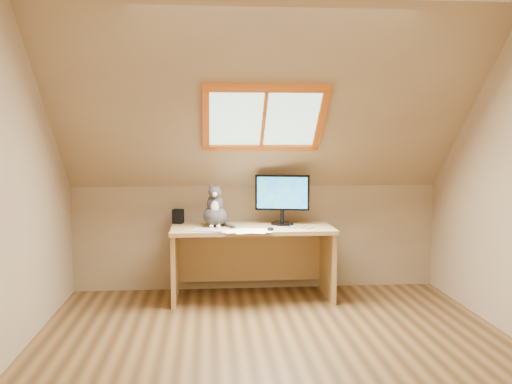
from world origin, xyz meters
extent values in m
plane|color=brown|center=(0.00, 0.00, 0.00)|extent=(3.50, 3.50, 0.00)
cube|color=tan|center=(0.00, -1.75, 1.20)|extent=(3.50, 0.02, 2.40)
cube|color=tan|center=(-1.75, 0.00, 1.20)|extent=(0.02, 3.50, 2.40)
cube|color=tan|center=(0.00, 1.75, 0.50)|extent=(3.50, 0.02, 1.00)
cube|color=tan|center=(0.00, 0.97, 1.70)|extent=(3.50, 1.56, 1.41)
cube|color=#B2E0CC|center=(0.00, 1.05, 1.63)|extent=(0.90, 0.53, 0.48)
cube|color=orange|center=(0.00, 1.05, 1.63)|extent=(1.02, 0.64, 0.59)
cube|color=tan|center=(-0.07, 1.38, 0.64)|extent=(1.45, 0.64, 0.04)
cube|color=tan|center=(-0.77, 1.38, 0.31)|extent=(0.04, 0.57, 0.63)
cube|color=tan|center=(0.62, 1.38, 0.31)|extent=(0.04, 0.57, 0.63)
cube|color=tan|center=(-0.07, 1.67, 0.31)|extent=(1.35, 0.03, 0.44)
cylinder|color=black|center=(0.22, 1.48, 0.67)|extent=(0.21, 0.21, 0.02)
cylinder|color=black|center=(0.22, 1.48, 0.74)|extent=(0.03, 0.03, 0.12)
cube|color=black|center=(0.22, 1.48, 0.96)|extent=(0.50, 0.14, 0.33)
cube|color=#0C23B8|center=(0.21, 1.45, 0.96)|extent=(0.45, 0.11, 0.29)
ellipsoid|color=#433E3C|center=(-0.40, 1.43, 0.76)|extent=(0.23, 0.27, 0.19)
ellipsoid|color=#433E3C|center=(-0.40, 1.42, 0.87)|extent=(0.15, 0.15, 0.20)
ellipsoid|color=silver|center=(-0.41, 1.35, 0.85)|extent=(0.07, 0.04, 0.12)
ellipsoid|color=#433E3C|center=(-0.41, 1.37, 0.98)|extent=(0.12, 0.11, 0.11)
sphere|color=silver|center=(-0.41, 1.32, 0.96)|extent=(0.04, 0.04, 0.04)
cone|color=#433E3C|center=(-0.44, 1.39, 1.03)|extent=(0.06, 0.05, 0.07)
cone|color=#433E3C|center=(-0.37, 1.39, 1.03)|extent=(0.05, 0.05, 0.07)
cube|color=black|center=(-0.75, 1.63, 0.73)|extent=(0.11, 0.11, 0.13)
cube|color=#B2B2B7|center=(-0.47, 1.17, 0.67)|extent=(0.29, 0.23, 0.01)
ellipsoid|color=black|center=(0.07, 1.13, 0.68)|extent=(0.08, 0.11, 0.03)
cube|color=white|center=(-0.12, 1.12, 0.66)|extent=(0.33, 0.27, 0.00)
cube|color=white|center=(-0.12, 1.12, 0.67)|extent=(0.32, 0.24, 0.00)
cube|color=white|center=(-0.12, 1.12, 0.67)|extent=(0.35, 0.30, 0.00)
cube|color=white|center=(-0.12, 1.12, 0.67)|extent=(0.34, 0.28, 0.00)
camera|label=1|loc=(-0.46, -3.70, 1.46)|focal=40.00mm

